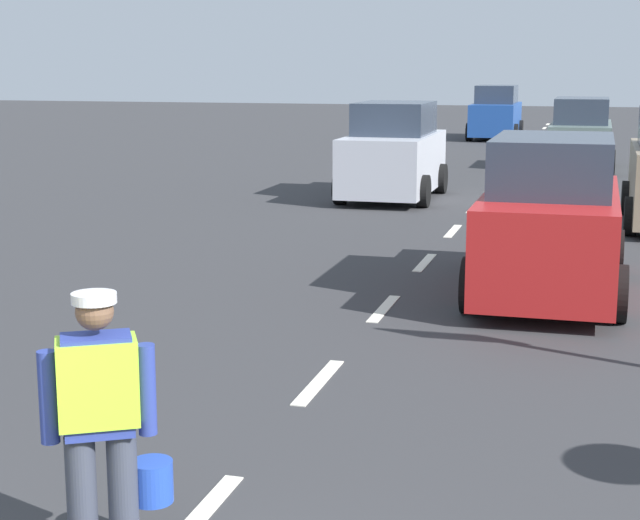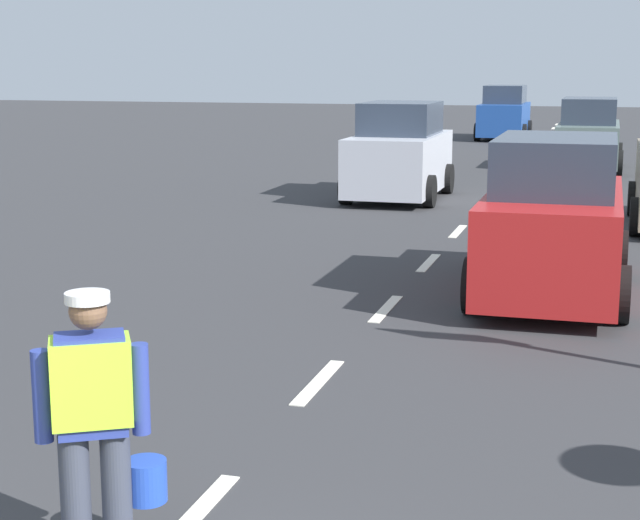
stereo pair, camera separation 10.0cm
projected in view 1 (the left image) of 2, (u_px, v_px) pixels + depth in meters
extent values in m
plane|color=#333335|center=(490.00, 189.00, 23.99)|extent=(96.00, 96.00, 0.00)
cube|color=silver|center=(198.00, 518.00, 6.67)|extent=(0.14, 1.40, 0.01)
cube|color=silver|center=(319.00, 382.00, 9.51)|extent=(0.14, 1.40, 0.01)
cube|color=silver|center=(384.00, 309.00, 12.35)|extent=(0.14, 1.40, 0.01)
cube|color=silver|center=(425.00, 263.00, 15.19)|extent=(0.14, 1.40, 0.01)
cube|color=silver|center=(453.00, 231.00, 18.03)|extent=(0.14, 1.40, 0.01)
cube|color=silver|center=(473.00, 208.00, 20.87)|extent=(0.14, 1.40, 0.01)
cube|color=silver|center=(489.00, 191.00, 23.71)|extent=(0.14, 1.40, 0.01)
cube|color=silver|center=(501.00, 177.00, 26.54)|extent=(0.14, 1.40, 0.01)
cube|color=silver|center=(511.00, 166.00, 29.38)|extent=(0.14, 1.40, 0.01)
cube|color=silver|center=(519.00, 157.00, 32.22)|extent=(0.14, 1.40, 0.01)
cube|color=silver|center=(526.00, 149.00, 35.06)|extent=(0.14, 1.40, 0.01)
cube|color=silver|center=(531.00, 143.00, 37.90)|extent=(0.14, 1.40, 0.01)
cube|color=silver|center=(536.00, 137.00, 40.74)|extent=(0.14, 1.40, 0.01)
cube|color=silver|center=(541.00, 132.00, 43.58)|extent=(0.14, 1.40, 0.01)
cube|color=silver|center=(544.00, 128.00, 46.42)|extent=(0.14, 1.40, 0.01)
cube|color=silver|center=(548.00, 124.00, 49.26)|extent=(0.14, 1.40, 0.01)
cylinder|color=#383D4C|center=(82.00, 501.00, 5.97)|extent=(0.18, 0.18, 0.82)
cylinder|color=#383D4C|center=(123.00, 497.00, 6.03)|extent=(0.18, 0.18, 0.82)
cube|color=navy|center=(98.00, 385.00, 5.87)|extent=(0.47, 0.41, 0.60)
cube|color=#A5EA33|center=(98.00, 382.00, 5.86)|extent=(0.54, 0.47, 0.51)
cylinder|color=navy|center=(48.00, 397.00, 5.81)|extent=(0.11, 0.11, 0.55)
cylinder|color=navy|center=(147.00, 390.00, 5.94)|extent=(0.11, 0.11, 0.55)
sphere|color=brown|center=(95.00, 312.00, 5.78)|extent=(0.22, 0.22, 0.22)
cylinder|color=silver|center=(94.00, 298.00, 5.77)|extent=(0.26, 0.26, 0.06)
cylinder|color=#2347B7|center=(152.00, 481.00, 6.16)|extent=(0.26, 0.26, 0.26)
cube|color=silver|center=(393.00, 163.00, 22.25)|extent=(1.74, 3.90, 1.23)
cube|color=#2D3847|center=(395.00, 118.00, 22.15)|extent=(1.53, 2.15, 0.70)
cylinder|color=black|center=(424.00, 191.00, 20.96)|extent=(0.22, 0.68, 0.68)
cylinder|color=black|center=(340.00, 188.00, 21.42)|extent=(0.22, 0.68, 0.68)
cylinder|color=black|center=(441.00, 178.00, 23.25)|extent=(0.22, 0.68, 0.68)
cylinder|color=black|center=(366.00, 176.00, 23.71)|extent=(0.22, 0.68, 0.68)
cylinder|color=black|center=(627.00, 198.00, 19.89)|extent=(0.22, 0.68, 0.68)
cylinder|color=black|center=(631.00, 216.00, 17.54)|extent=(0.22, 0.68, 0.68)
cube|color=slate|center=(580.00, 143.00, 28.38)|extent=(1.63, 4.36, 1.12)
cube|color=#2D3847|center=(582.00, 111.00, 28.11)|extent=(1.44, 2.40, 0.70)
cylinder|color=black|center=(552.00, 153.00, 29.96)|extent=(0.22, 0.68, 0.68)
cylinder|color=black|center=(610.00, 154.00, 29.52)|extent=(0.22, 0.68, 0.68)
cylinder|color=black|center=(547.00, 161.00, 27.40)|extent=(0.22, 0.68, 0.68)
cylinder|color=black|center=(611.00, 162.00, 26.97)|extent=(0.22, 0.68, 0.68)
cube|color=red|center=(550.00, 236.00, 13.02)|extent=(1.65, 4.15, 1.17)
cube|color=#2D3847|center=(553.00, 164.00, 12.74)|extent=(1.45, 2.28, 0.70)
cylinder|color=black|center=(493.00, 248.00, 14.54)|extent=(0.22, 0.68, 0.68)
cylinder|color=black|center=(615.00, 254.00, 14.10)|extent=(0.22, 0.68, 0.68)
cylinder|color=black|center=(471.00, 285.00, 12.10)|extent=(0.22, 0.68, 0.68)
cylinder|color=black|center=(618.00, 294.00, 11.66)|extent=(0.22, 0.68, 0.68)
cube|color=#1E4799|center=(496.00, 119.00, 39.73)|extent=(1.69, 4.11, 1.21)
cube|color=#2D3847|center=(497.00, 94.00, 39.64)|extent=(1.49, 2.26, 0.70)
cylinder|color=black|center=(515.00, 133.00, 38.38)|extent=(0.22, 0.68, 0.68)
cylinder|color=black|center=(469.00, 132.00, 38.83)|extent=(0.22, 0.68, 0.68)
cylinder|color=black|center=(520.00, 129.00, 40.80)|extent=(0.22, 0.68, 0.68)
cylinder|color=black|center=(477.00, 128.00, 41.25)|extent=(0.22, 0.68, 0.68)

